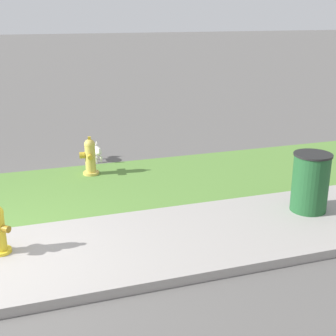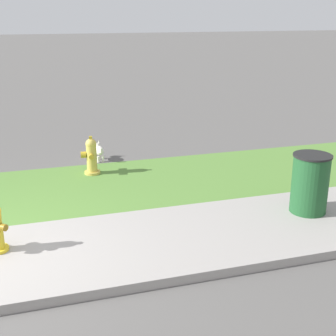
% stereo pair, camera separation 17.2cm
% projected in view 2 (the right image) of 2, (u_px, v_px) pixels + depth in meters
% --- Properties ---
extents(fire_hydrant_mid_block, '(0.35, 0.38, 0.73)m').
position_uv_depth(fire_hydrant_mid_block, '(91.00, 156.00, 8.70)').
color(fire_hydrant_mid_block, gold).
rests_on(fire_hydrant_mid_block, ground).
extents(small_white_dog, '(0.19, 0.51, 0.37)m').
position_uv_depth(small_white_dog, '(99.00, 150.00, 9.55)').
color(small_white_dog, silver).
rests_on(small_white_dog, ground).
extents(trash_bin, '(0.57, 0.57, 0.91)m').
position_uv_depth(trash_bin, '(310.00, 184.00, 6.99)').
color(trash_bin, '#1E5128').
rests_on(trash_bin, ground).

